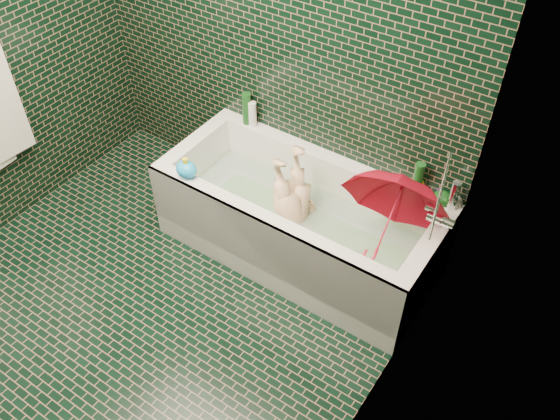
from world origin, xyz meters
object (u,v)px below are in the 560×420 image
Objects in this scene: bathtub at (298,228)px; rubber_duck at (416,184)px; bath_toy at (186,169)px; child at (295,217)px; umbrella at (389,219)px.

bathtub is 14.16× the size of rubber_duck.
bath_toy is at bearing -129.03° from rubber_duck.
umbrella reaches higher than child.
bathtub is 0.10m from child.
umbrella is at bearing -1.79° from bathtub.
child is at bearing -150.14° from bathtub.
umbrella reaches higher than bathtub.
bath_toy reaches higher than child.
bathtub is 0.71m from umbrella.
rubber_duck reaches higher than child.
bathtub is at bearing -125.84° from rubber_duck.
bathtub is 11.86× the size of bath_toy.
umbrella is at bearing 102.19° from child.
bathtub is at bearing -179.72° from umbrella.
umbrella is at bearing -65.89° from rubber_duck.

